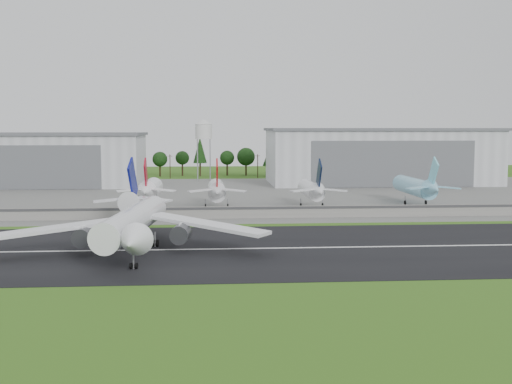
{
  "coord_description": "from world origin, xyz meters",
  "views": [
    {
      "loc": [
        -2.94,
        -122.38,
        25.39
      ],
      "look_at": [
        9.19,
        40.0,
        9.0
      ],
      "focal_mm": 45.0,
      "sensor_mm": 36.0,
      "label": 1
    }
  ],
  "objects": [
    {
      "name": "utility_poles",
      "position": [
        0.0,
        200.0,
        0.0
      ],
      "size": [
        230.0,
        3.0,
        12.0
      ],
      "primitive_type": null,
      "color": "black",
      "rests_on": "ground"
    },
    {
      "name": "hangar_east",
      "position": [
        75.0,
        164.92,
        12.63
      ],
      "size": [
        102.0,
        47.0,
        25.2
      ],
      "color": "silver",
      "rests_on": "ground"
    },
    {
      "name": "parked_jet_red_b",
      "position": [
        -0.4,
        76.53,
        6.01
      ],
      "size": [
        7.36,
        31.29,
        16.51
      ],
      "color": "silver",
      "rests_on": "ground"
    },
    {
      "name": "parked_jet_skyblue",
      "position": [
        65.2,
        81.56,
        6.11
      ],
      "size": [
        7.36,
        37.29,
        16.66
      ],
      "color": "#88CEEA",
      "rests_on": "ground"
    },
    {
      "name": "runway",
      "position": [
        0.0,
        10.0,
        0.05
      ],
      "size": [
        320.0,
        60.0,
        0.1
      ],
      "primitive_type": "cube",
      "color": "black",
      "rests_on": "ground"
    },
    {
      "name": "parked_jet_red_a",
      "position": [
        -21.03,
        76.57,
        6.26
      ],
      "size": [
        7.36,
        31.29,
        16.77
      ],
      "color": "white",
      "rests_on": "ground"
    },
    {
      "name": "hangar_west",
      "position": [
        -80.0,
        164.92,
        11.63
      ],
      "size": [
        97.0,
        44.0,
        23.2
      ],
      "color": "silver",
      "rests_on": "ground"
    },
    {
      "name": "runway_centerline",
      "position": [
        0.0,
        10.0,
        0.11
      ],
      "size": [
        220.0,
        1.0,
        0.02
      ],
      "primitive_type": "cube",
      "color": "white",
      "rests_on": "runway"
    },
    {
      "name": "apron",
      "position": [
        0.0,
        120.0,
        0.05
      ],
      "size": [
        320.0,
        150.0,
        0.1
      ],
      "primitive_type": "cube",
      "color": "slate",
      "rests_on": "ground"
    },
    {
      "name": "water_tower",
      "position": [
        -5.0,
        185.0,
        24.55
      ],
      "size": [
        8.4,
        8.4,
        29.4
      ],
      "color": "#99999E",
      "rests_on": "ground"
    },
    {
      "name": "ground",
      "position": [
        0.0,
        0.0,
        0.0
      ],
      "size": [
        600.0,
        600.0,
        0.0
      ],
      "primitive_type": "plane",
      "color": "#305C15",
      "rests_on": "ground"
    },
    {
      "name": "parked_jet_navy",
      "position": [
        29.79,
        76.5,
        5.87
      ],
      "size": [
        7.36,
        31.29,
        16.35
      ],
      "color": "white",
      "rests_on": "ground"
    },
    {
      "name": "main_airliner",
      "position": [
        -18.44,
        9.57,
        4.89
      ],
      "size": [
        56.92,
        59.26,
        18.17
      ],
      "rotation": [
        0.0,
        0.0,
        3.03
      ],
      "color": "white",
      "rests_on": "runway"
    },
    {
      "name": "blast_fence",
      "position": [
        0.0,
        54.99,
        1.81
      ],
      "size": [
        240.0,
        0.61,
        3.5
      ],
      "color": "gray",
      "rests_on": "ground"
    },
    {
      "name": "treeline",
      "position": [
        0.0,
        215.0,
        0.0
      ],
      "size": [
        320.0,
        16.0,
        22.0
      ],
      "primitive_type": null,
      "color": "black",
      "rests_on": "ground"
    }
  ]
}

